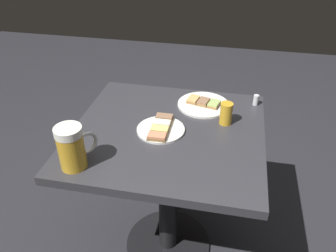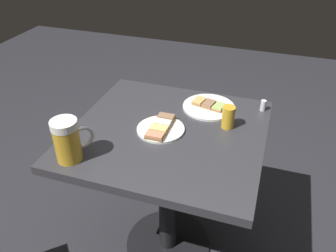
{
  "view_description": "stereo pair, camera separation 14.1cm",
  "coord_description": "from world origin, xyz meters",
  "px_view_note": "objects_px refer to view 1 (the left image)",
  "views": [
    {
      "loc": [
        1.15,
        0.24,
        1.54
      ],
      "look_at": [
        0.0,
        0.0,
        0.76
      ],
      "focal_mm": 36.57,
      "sensor_mm": 36.0,
      "label": 1
    },
    {
      "loc": [
        1.11,
        0.37,
        1.54
      ],
      "look_at": [
        0.0,
        0.0,
        0.76
      ],
      "focal_mm": 36.57,
      "sensor_mm": 36.0,
      "label": 2
    }
  ],
  "objects_px": {
    "plate_far": "(203,104)",
    "salt_shaker": "(256,100)",
    "plate_near": "(161,128)",
    "beer_mug": "(72,147)",
    "beer_glass_small": "(226,114)"
  },
  "relations": [
    {
      "from": "plate_far",
      "to": "beer_glass_small",
      "type": "distance_m",
      "value": 0.17
    },
    {
      "from": "plate_near",
      "to": "plate_far",
      "type": "relative_size",
      "value": 0.83
    },
    {
      "from": "plate_far",
      "to": "beer_mug",
      "type": "xyz_separation_m",
      "value": [
        0.52,
        -0.4,
        0.07
      ]
    },
    {
      "from": "salt_shaker",
      "to": "plate_near",
      "type": "bearing_deg",
      "value": -52.2
    },
    {
      "from": "beer_mug",
      "to": "beer_glass_small",
      "type": "distance_m",
      "value": 0.64
    },
    {
      "from": "plate_near",
      "to": "beer_mug",
      "type": "height_order",
      "value": "beer_mug"
    },
    {
      "from": "plate_near",
      "to": "beer_glass_small",
      "type": "relative_size",
      "value": 2.06
    },
    {
      "from": "plate_far",
      "to": "salt_shaker",
      "type": "distance_m",
      "value": 0.24
    },
    {
      "from": "plate_near",
      "to": "beer_mug",
      "type": "distance_m",
      "value": 0.38
    },
    {
      "from": "plate_far",
      "to": "beer_mug",
      "type": "height_order",
      "value": "beer_mug"
    },
    {
      "from": "plate_near",
      "to": "beer_glass_small",
      "type": "height_order",
      "value": "beer_glass_small"
    },
    {
      "from": "salt_shaker",
      "to": "plate_far",
      "type": "bearing_deg",
      "value": -76.54
    },
    {
      "from": "plate_near",
      "to": "beer_mug",
      "type": "xyz_separation_m",
      "value": [
        0.28,
        -0.25,
        0.07
      ]
    },
    {
      "from": "salt_shaker",
      "to": "beer_mug",
      "type": "bearing_deg",
      "value": -47.82
    },
    {
      "from": "beer_glass_small",
      "to": "plate_near",
      "type": "bearing_deg",
      "value": -66.62
    }
  ]
}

